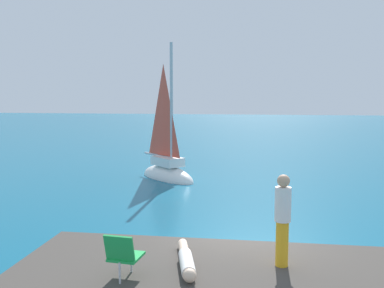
% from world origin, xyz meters
% --- Properties ---
extents(ground_plane, '(160.00, 160.00, 0.00)m').
position_xyz_m(ground_plane, '(0.00, 0.00, 0.00)').
color(ground_plane, '#0F5675').
extents(boulder_inland, '(1.55, 1.63, 0.76)m').
position_xyz_m(boulder_inland, '(0.67, -0.14, 0.00)').
color(boulder_inland, '#483D38').
rests_on(boulder_inland, ground).
extents(sailboat_near, '(3.53, 3.38, 6.94)m').
position_xyz_m(sailboat_near, '(-3.97, 10.35, 0.38)').
color(sailboat_near, white).
rests_on(sailboat_near, ground).
extents(person_sunbather, '(0.61, 1.73, 0.25)m').
position_xyz_m(person_sunbather, '(-0.85, -2.27, 1.07)').
color(person_sunbather, white).
rests_on(person_sunbather, shore_ledge).
extents(person_standing, '(0.28, 0.28, 1.62)m').
position_xyz_m(person_standing, '(0.79, -1.94, 1.82)').
color(person_standing, gold).
rests_on(person_standing, shore_ledge).
extents(beach_chair, '(0.54, 0.64, 0.80)m').
position_xyz_m(beach_chair, '(-1.76, -2.95, 1.40)').
color(beach_chair, green).
rests_on(beach_chair, shore_ledge).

